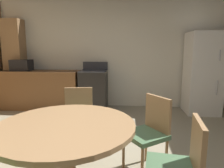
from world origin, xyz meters
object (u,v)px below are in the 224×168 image
chair_north (78,116)px  oven_range (94,90)px  chair_northeast (150,129)px  refrigerator (203,73)px  chair_east (181,165)px  microwave (22,65)px  dining_table (67,141)px

chair_north → oven_range: bearing=175.4°
oven_range → chair_northeast: size_ratio=1.26×
refrigerator → chair_east: refrigerator is taller
oven_range → chair_north: oven_range is taller
refrigerator → chair_northeast: refrigerator is taller
microwave → oven_range: bearing=0.1°
microwave → chair_north: microwave is taller
chair_northeast → chair_east: (0.17, -0.68, 0.00)m
dining_table → chair_north: size_ratio=1.37×
oven_range → chair_north: (0.13, -1.95, 0.03)m
oven_range → chair_east: (1.21, -3.02, 0.03)m
dining_table → chair_northeast: chair_northeast is taller
microwave → chair_east: bearing=-46.0°
dining_table → oven_range: bearing=95.2°
oven_range → chair_northeast: 2.56m
oven_range → chair_north: 1.95m
refrigerator → chair_east: (-1.20, -2.97, -0.38)m
oven_range → chair_north: bearing=-86.3°
dining_table → chair_northeast: size_ratio=1.37×
oven_range → microwave: 1.80m
chair_northeast → microwave: bearing=-75.6°
chair_north → dining_table: bearing=0.0°
oven_range → microwave: size_ratio=2.50×
chair_north → chair_east: size_ratio=1.00×
dining_table → chair_north: chair_north is taller
dining_table → chair_northeast: (0.78, 0.55, -0.10)m
refrigerator → chair_northeast: size_ratio=2.02×
refrigerator → chair_northeast: 2.69m
dining_table → chair_north: bearing=98.3°
chair_northeast → chair_east: bearing=68.4°
refrigerator → chair_east: bearing=-112.0°
microwave → chair_northeast: (2.75, -2.34, -0.53)m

